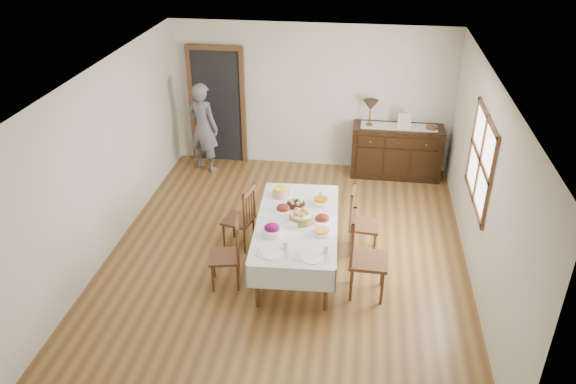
# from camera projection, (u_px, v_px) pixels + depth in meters

# --- Properties ---
(ground) EXTENTS (6.00, 6.00, 0.00)m
(ground) POSITION_uv_depth(u_px,v_px,m) (287.00, 254.00, 7.98)
(ground) COLOR brown
(room_shell) EXTENTS (5.02, 6.02, 2.65)m
(room_shell) POSITION_uv_depth(u_px,v_px,m) (281.00, 135.00, 7.57)
(room_shell) COLOR white
(room_shell) RESTS_ON ground
(dining_table) EXTENTS (1.17, 2.14, 0.72)m
(dining_table) POSITION_uv_depth(u_px,v_px,m) (297.00, 227.00, 7.43)
(dining_table) COLOR silver
(dining_table) RESTS_ON ground
(chair_left_near) EXTENTS (0.47, 0.47, 0.95)m
(chair_left_near) POSITION_uv_depth(u_px,v_px,m) (228.00, 253.00, 7.16)
(chair_left_near) COLOR #52311C
(chair_left_near) RESTS_ON ground
(chair_left_far) EXTENTS (0.47, 0.47, 0.96)m
(chair_left_far) POSITION_uv_depth(u_px,v_px,m) (241.00, 217.00, 7.93)
(chair_left_far) COLOR #52311C
(chair_left_far) RESTS_ON ground
(chair_right_near) EXTENTS (0.48, 0.48, 1.13)m
(chair_right_near) POSITION_uv_depth(u_px,v_px,m) (364.00, 256.00, 6.96)
(chair_right_near) COLOR #52311C
(chair_right_near) RESTS_ON ground
(chair_right_far) EXTENTS (0.44, 0.44, 0.98)m
(chair_right_far) POSITION_uv_depth(u_px,v_px,m) (361.00, 221.00, 7.80)
(chair_right_far) COLOR #52311C
(chair_right_far) RESTS_ON ground
(sideboard) EXTENTS (1.56, 0.56, 0.94)m
(sideboard) POSITION_uv_depth(u_px,v_px,m) (396.00, 151.00, 9.92)
(sideboard) COLOR black
(sideboard) RESTS_ON ground
(person) EXTENTS (0.64, 0.52, 1.75)m
(person) POSITION_uv_depth(u_px,v_px,m) (203.00, 125.00, 9.96)
(person) COLOR slate
(person) RESTS_ON ground
(bread_basket) EXTENTS (0.31, 0.31, 0.18)m
(bread_basket) POSITION_uv_depth(u_px,v_px,m) (301.00, 217.00, 7.34)
(bread_basket) COLOR olive
(bread_basket) RESTS_ON dining_table
(egg_basket) EXTENTS (0.25, 0.25, 0.11)m
(egg_basket) POSITION_uv_depth(u_px,v_px,m) (296.00, 204.00, 7.70)
(egg_basket) COLOR black
(egg_basket) RESTS_ON dining_table
(ham_platter_a) EXTENTS (0.28, 0.28, 0.11)m
(ham_platter_a) POSITION_uv_depth(u_px,v_px,m) (283.00, 209.00, 7.61)
(ham_platter_a) COLOR white
(ham_platter_a) RESTS_ON dining_table
(ham_platter_b) EXTENTS (0.28, 0.28, 0.11)m
(ham_platter_b) POSITION_uv_depth(u_px,v_px,m) (322.00, 219.00, 7.39)
(ham_platter_b) COLOR white
(ham_platter_b) RESTS_ON dining_table
(beet_bowl) EXTENTS (0.25, 0.25, 0.16)m
(beet_bowl) POSITION_uv_depth(u_px,v_px,m) (272.00, 230.00, 7.07)
(beet_bowl) COLOR white
(beet_bowl) RESTS_ON dining_table
(carrot_bowl) EXTENTS (0.25, 0.25, 0.10)m
(carrot_bowl) POSITION_uv_depth(u_px,v_px,m) (321.00, 202.00, 7.76)
(carrot_bowl) COLOR white
(carrot_bowl) RESTS_ON dining_table
(pineapple_bowl) EXTENTS (0.22, 0.22, 0.14)m
(pineapple_bowl) POSITION_uv_depth(u_px,v_px,m) (280.00, 192.00, 7.94)
(pineapple_bowl) COLOR tan
(pineapple_bowl) RESTS_ON dining_table
(casserole_dish) EXTENTS (0.24, 0.24, 0.07)m
(casserole_dish) POSITION_uv_depth(u_px,v_px,m) (321.00, 232.00, 7.10)
(casserole_dish) COLOR white
(casserole_dish) RESTS_ON dining_table
(butter_dish) EXTENTS (0.14, 0.10, 0.07)m
(butter_dish) POSITION_uv_depth(u_px,v_px,m) (293.00, 225.00, 7.24)
(butter_dish) COLOR white
(butter_dish) RESTS_ON dining_table
(setting_left) EXTENTS (0.43, 0.31, 0.10)m
(setting_left) POSITION_uv_depth(u_px,v_px,m) (276.00, 251.00, 6.75)
(setting_left) COLOR white
(setting_left) RESTS_ON dining_table
(setting_right) EXTENTS (0.43, 0.31, 0.10)m
(setting_right) POSITION_uv_depth(u_px,v_px,m) (316.00, 255.00, 6.67)
(setting_right) COLOR white
(setting_right) RESTS_ON dining_table
(glass_far_a) EXTENTS (0.06, 0.06, 0.11)m
(glass_far_a) POSITION_uv_depth(u_px,v_px,m) (289.00, 191.00, 8.00)
(glass_far_a) COLOR white
(glass_far_a) RESTS_ON dining_table
(glass_far_b) EXTENTS (0.07, 0.07, 0.11)m
(glass_far_b) POSITION_uv_depth(u_px,v_px,m) (322.00, 194.00, 7.91)
(glass_far_b) COLOR white
(glass_far_b) RESTS_ON dining_table
(runner) EXTENTS (1.30, 0.35, 0.01)m
(runner) POSITION_uv_depth(u_px,v_px,m) (399.00, 126.00, 9.70)
(runner) COLOR silver
(runner) RESTS_ON sideboard
(table_lamp) EXTENTS (0.26, 0.26, 0.46)m
(table_lamp) POSITION_uv_depth(u_px,v_px,m) (371.00, 106.00, 9.58)
(table_lamp) COLOR brown
(table_lamp) RESTS_ON sideboard
(picture_frame) EXTENTS (0.22, 0.08, 0.28)m
(picture_frame) POSITION_uv_depth(u_px,v_px,m) (404.00, 121.00, 9.54)
(picture_frame) COLOR #B6AB88
(picture_frame) RESTS_ON sideboard
(deco_bowl) EXTENTS (0.20, 0.20, 0.06)m
(deco_bowl) POSITION_uv_depth(u_px,v_px,m) (432.00, 127.00, 9.59)
(deco_bowl) COLOR #52311C
(deco_bowl) RESTS_ON sideboard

